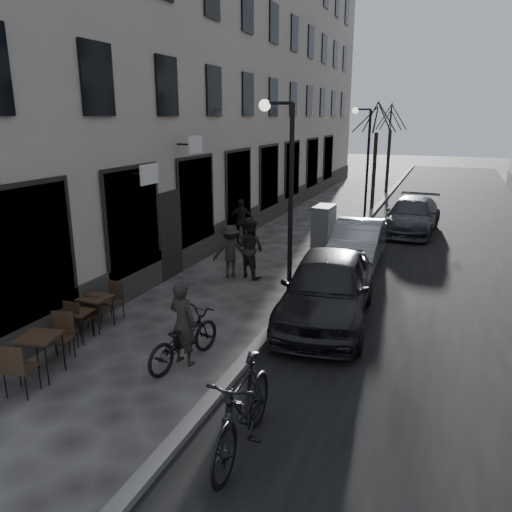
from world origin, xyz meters
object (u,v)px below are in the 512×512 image
Objects in this scene: tree_near at (377,117)px; bistro_set_c at (96,309)px; streetlamp_near at (284,181)px; pedestrian_near at (251,248)px; bistro_set_b at (78,323)px; car_near at (327,288)px; pedestrian_mid at (230,251)px; car_mid at (357,243)px; bistro_set_a at (41,352)px; tree_far at (391,117)px; bicycle at (184,338)px; car_far at (412,215)px; moped at (243,410)px; utility_cabinet at (324,229)px; streetlamp_far at (365,151)px; pedestrian_far at (241,221)px.

tree_near is 18.98m from bistro_set_c.
streetlamp_near reaches higher than pedestrian_near.
bistro_set_b is 5.62m from car_near.
car_mid is at bearing -168.41° from pedestrian_mid.
tree_far is at bearing 72.15° from bistro_set_a.
bistro_set_c is 2.76m from bicycle.
tree_near reaches higher than car_mid.
car_near is at bearing -85.34° from tree_near.
car_far is (5.85, 13.58, 0.30)m from bistro_set_b.
bistro_set_b is (-0.43, 1.50, -0.09)m from bistro_set_a.
tree_far reaches higher than car_mid.
pedestrian_mid is 9.49m from car_far.
bicycle is at bearing 133.02° from moped.
streetlamp_near is at bearing -90.20° from tree_far.
bistro_set_c is 0.36× the size of car_mid.
bistro_set_c is at bearing -108.93° from utility_cabinet.
tree_far is at bearing 89.80° from streetlamp_near.
bistro_set_a is (-3.02, -26.35, -4.16)m from tree_far.
tree_far is 3.40× the size of utility_cabinet.
car_near is 10.64m from car_far.
moped is at bearing -80.06° from utility_cabinet.
car_near reaches higher than bistro_set_b.
bistro_set_c is at bearing -110.54° from car_far.
pedestrian_near is 8.18m from moped.
streetlamp_far reaches higher than bicycle.
bistro_set_c is at bearing 91.05° from bistro_set_a.
streetlamp_far is 2.93× the size of pedestrian_far.
bistro_set_c is 0.97× the size of pedestrian_mid.
car_mid is at bearing -34.49° from utility_cabinet.
car_mid is 0.88× the size of car_far.
tree_far is at bearing 88.30° from car_near.
bistro_set_a is at bearing -98.43° from tree_near.
pedestrian_mid is 0.37× the size of car_mid.
tree_far is 16.51m from pedestrian_far.
pedestrian_near is (-1.55, 1.63, -2.27)m from streetlamp_near.
utility_cabinet reaches higher than bicycle.
tree_near is at bearing 90.32° from utility_cabinet.
tree_near is 1.17× the size of car_far.
pedestrian_near reaches higher than car_far.
pedestrian_far is at bearing 80.73° from bistro_set_b.
bicycle is 0.46× the size of car_mid.
tree_near is 3.20× the size of pedestrian_near.
bistro_set_b is (-3.37, -3.85, -2.75)m from streetlamp_near.
pedestrian_far is at bearing -109.88° from tree_near.
tree_near reaches higher than car_near.
bistro_set_b is at bearing 95.17° from pedestrian_near.
pedestrian_far is 0.41× the size of car_mid.
streetlamp_near is 3.50m from pedestrian_mid.
pedestrian_far is (-0.48, 10.67, 0.37)m from bistro_set_a.
pedestrian_mid is 4.09m from pedestrian_far.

